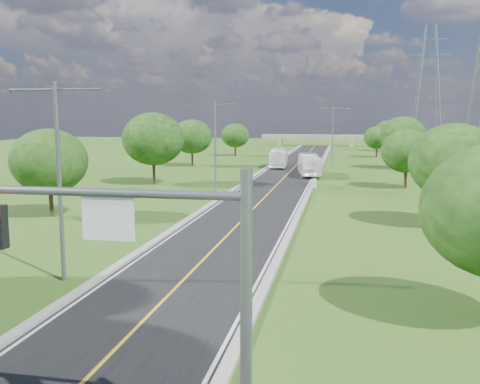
# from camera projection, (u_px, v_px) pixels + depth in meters

# --- Properties ---
(ground) EXTENTS (260.00, 260.00, 0.00)m
(ground) POSITION_uv_depth(u_px,v_px,m) (284.00, 178.00, 72.78)
(ground) COLOR #2D5217
(ground) RESTS_ON ground
(road) EXTENTS (8.00, 150.00, 0.06)m
(road) POSITION_uv_depth(u_px,v_px,m) (289.00, 173.00, 78.60)
(road) COLOR black
(road) RESTS_ON ground
(curb_left) EXTENTS (0.50, 150.00, 0.22)m
(curb_left) POSITION_uv_depth(u_px,v_px,m) (260.00, 172.00, 79.39)
(curb_left) COLOR gray
(curb_left) RESTS_ON ground
(curb_right) EXTENTS (0.50, 150.00, 0.22)m
(curb_right) POSITION_uv_depth(u_px,v_px,m) (318.00, 173.00, 77.79)
(curb_right) COLOR gray
(curb_right) RESTS_ON ground
(signal_mast) EXTENTS (8.54, 0.33, 7.20)m
(signal_mast) POSITION_uv_depth(u_px,v_px,m) (154.00, 268.00, 12.10)
(signal_mast) COLOR slate
(signal_mast) RESTS_ON ground
(speed_limit_sign) EXTENTS (0.55, 0.09, 2.40)m
(speed_limit_sign) POSITION_uv_depth(u_px,v_px,m) (314.00, 188.00, 50.17)
(speed_limit_sign) COLOR slate
(speed_limit_sign) RESTS_ON ground
(overpass) EXTENTS (30.00, 3.00, 3.20)m
(overpass) POSITION_uv_depth(u_px,v_px,m) (315.00, 137.00, 150.20)
(overpass) COLOR gray
(overpass) RESTS_ON ground
(streetlight_near_left) EXTENTS (5.90, 0.25, 10.00)m
(streetlight_near_left) POSITION_uv_depth(u_px,v_px,m) (59.00, 165.00, 26.41)
(streetlight_near_left) COLOR slate
(streetlight_near_left) RESTS_ON ground
(streetlight_mid_left) EXTENTS (5.90, 0.25, 10.00)m
(streetlight_mid_left) POSITION_uv_depth(u_px,v_px,m) (215.00, 138.00, 58.49)
(streetlight_mid_left) COLOR slate
(streetlight_mid_left) RESTS_ON ground
(streetlight_far_right) EXTENTS (5.90, 0.25, 10.00)m
(streetlight_far_right) POSITION_uv_depth(u_px,v_px,m) (333.00, 131.00, 88.31)
(streetlight_far_right) COLOR slate
(streetlight_far_right) RESTS_ON ground
(power_tower_far) EXTENTS (9.00, 6.40, 28.00)m
(power_tower_far) POSITION_uv_depth(u_px,v_px,m) (428.00, 91.00, 119.38)
(power_tower_far) COLOR slate
(power_tower_far) RESTS_ON ground
(tree_lb) EXTENTS (6.30, 6.30, 7.33)m
(tree_lb) POSITION_uv_depth(u_px,v_px,m) (49.00, 161.00, 44.03)
(tree_lb) COLOR black
(tree_lb) RESTS_ON ground
(tree_lc) EXTENTS (7.56, 7.56, 8.79)m
(tree_lc) POSITION_uv_depth(u_px,v_px,m) (153.00, 139.00, 65.09)
(tree_lc) COLOR black
(tree_lc) RESTS_ON ground
(tree_ld) EXTENTS (6.72, 6.72, 7.82)m
(tree_ld) POSITION_uv_depth(u_px,v_px,m) (192.00, 137.00, 88.89)
(tree_ld) COLOR black
(tree_ld) RESTS_ON ground
(tree_le) EXTENTS (5.88, 5.88, 6.84)m
(tree_le) POSITION_uv_depth(u_px,v_px,m) (235.00, 135.00, 111.83)
(tree_le) COLOR black
(tree_le) RESTS_ON ground
(tree_rb) EXTENTS (6.72, 6.72, 7.82)m
(tree_rb) POSITION_uv_depth(u_px,v_px,m) (454.00, 162.00, 39.91)
(tree_rb) COLOR black
(tree_rb) RESTS_ON ground
(tree_rc) EXTENTS (5.88, 5.88, 6.84)m
(tree_rc) POSITION_uv_depth(u_px,v_px,m) (407.00, 151.00, 61.57)
(tree_rc) COLOR black
(tree_rc) RESTS_ON ground
(tree_rd) EXTENTS (7.14, 7.14, 8.30)m
(tree_rd) POSITION_uv_depth(u_px,v_px,m) (403.00, 136.00, 84.39)
(tree_rd) COLOR black
(tree_rd) RESTS_ON ground
(tree_re) EXTENTS (5.46, 5.46, 6.35)m
(tree_re) POSITION_uv_depth(u_px,v_px,m) (377.00, 138.00, 108.37)
(tree_re) COLOR black
(tree_re) RESTS_ON ground
(tree_rf) EXTENTS (6.30, 6.30, 7.33)m
(tree_rf) POSITION_uv_depth(u_px,v_px,m) (387.00, 132.00, 127.06)
(tree_rf) COLOR black
(tree_rf) RESTS_ON ground
(bus_outbound) EXTENTS (4.03, 11.03, 3.00)m
(bus_outbound) POSITION_uv_depth(u_px,v_px,m) (309.00, 165.00, 75.03)
(bus_outbound) COLOR white
(bus_outbound) RESTS_ON road
(bus_inbound) EXTENTS (3.18, 10.81, 2.97)m
(bus_inbound) POSITION_uv_depth(u_px,v_px,m) (279.00, 158.00, 87.52)
(bus_inbound) COLOR white
(bus_inbound) RESTS_ON road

